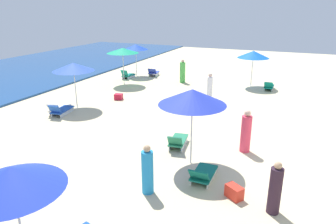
{
  "coord_description": "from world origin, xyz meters",
  "views": [
    {
      "loc": [
        -11.07,
        1.37,
        5.43
      ],
      "look_at": [
        1.28,
        6.58,
        0.82
      ],
      "focal_mm": 33.14,
      "sensor_mm": 36.0,
      "label": 1
    }
  ],
  "objects_px": {
    "lounge_chair_0_1": "(203,174)",
    "beachgoer_4": "(246,133)",
    "beachgoer_1": "(275,190)",
    "umbrella_2": "(253,54)",
    "lounge_chair_4_0": "(59,109)",
    "umbrella_5": "(11,178)",
    "lounge_chair_1_0": "(154,73)",
    "lounge_chair_0_0": "(178,141)",
    "cooler_box_2": "(234,192)",
    "umbrella_0": "(192,97)",
    "cooler_box_0": "(119,97)",
    "beachgoer_5": "(210,87)",
    "umbrella_3": "(123,51)",
    "beachgoer_0": "(183,72)",
    "beachgoer_3": "(147,171)",
    "lounge_chair_2_0": "(269,87)",
    "lounge_chair_1_1": "(128,75)",
    "lounge_chair_4_1": "(61,110)",
    "umbrella_1": "(136,47)",
    "umbrella_4": "(73,67)"
  },
  "relations": [
    {
      "from": "lounge_chair_0_1",
      "to": "beachgoer_4",
      "type": "height_order",
      "value": "beachgoer_4"
    },
    {
      "from": "beachgoer_1",
      "to": "umbrella_2",
      "type": "bearing_deg",
      "value": -43.78
    },
    {
      "from": "lounge_chair_4_0",
      "to": "umbrella_5",
      "type": "distance_m",
      "value": 10.87
    },
    {
      "from": "lounge_chair_1_0",
      "to": "beachgoer_1",
      "type": "xyz_separation_m",
      "value": [
        -14.64,
        -10.61,
        0.44
      ]
    },
    {
      "from": "lounge_chair_0_0",
      "to": "beachgoer_1",
      "type": "distance_m",
      "value": 4.92
    },
    {
      "from": "beachgoer_4",
      "to": "cooler_box_2",
      "type": "xyz_separation_m",
      "value": [
        -3.3,
        -0.26,
        -0.59
      ]
    },
    {
      "from": "umbrella_0",
      "to": "lounge_chair_0_0",
      "type": "xyz_separation_m",
      "value": [
        1.08,
        0.92,
        -2.25
      ]
    },
    {
      "from": "beachgoer_1",
      "to": "beachgoer_4",
      "type": "xyz_separation_m",
      "value": [
        3.56,
        1.38,
        0.07
      ]
    },
    {
      "from": "cooler_box_0",
      "to": "beachgoer_5",
      "type": "bearing_deg",
      "value": 6.64
    },
    {
      "from": "umbrella_3",
      "to": "beachgoer_1",
      "type": "height_order",
      "value": "umbrella_3"
    },
    {
      "from": "beachgoer_0",
      "to": "beachgoer_1",
      "type": "xyz_separation_m",
      "value": [
        -13.44,
        -7.65,
        -0.06
      ]
    },
    {
      "from": "beachgoer_1",
      "to": "beachgoer_5",
      "type": "distance_m",
      "value": 10.92
    },
    {
      "from": "lounge_chair_1_0",
      "to": "beachgoer_3",
      "type": "relative_size",
      "value": 0.86
    },
    {
      "from": "lounge_chair_2_0",
      "to": "beachgoer_4",
      "type": "relative_size",
      "value": 0.81
    },
    {
      "from": "lounge_chair_0_0",
      "to": "beachgoer_1",
      "type": "bearing_deg",
      "value": 135.09
    },
    {
      "from": "cooler_box_2",
      "to": "lounge_chair_1_1",
      "type": "bearing_deg",
      "value": 164.0
    },
    {
      "from": "lounge_chair_1_0",
      "to": "lounge_chair_4_1",
      "type": "bearing_deg",
      "value": 78.01
    },
    {
      "from": "umbrella_1",
      "to": "lounge_chair_4_0",
      "type": "bearing_deg",
      "value": -176.32
    },
    {
      "from": "lounge_chair_0_0",
      "to": "beachgoer_5",
      "type": "height_order",
      "value": "beachgoer_5"
    },
    {
      "from": "lounge_chair_0_0",
      "to": "umbrella_5",
      "type": "height_order",
      "value": "umbrella_5"
    },
    {
      "from": "umbrella_1",
      "to": "umbrella_5",
      "type": "xyz_separation_m",
      "value": [
        -18.29,
        -7.18,
        -0.08
      ]
    },
    {
      "from": "umbrella_1",
      "to": "cooler_box_2",
      "type": "distance_m",
      "value": 17.77
    },
    {
      "from": "lounge_chair_0_1",
      "to": "umbrella_5",
      "type": "xyz_separation_m",
      "value": [
        -4.92,
        2.49,
        2.0
      ]
    },
    {
      "from": "umbrella_2",
      "to": "beachgoer_0",
      "type": "height_order",
      "value": "umbrella_2"
    },
    {
      "from": "umbrella_2",
      "to": "lounge_chair_4_0",
      "type": "distance_m",
      "value": 13.19
    },
    {
      "from": "beachgoer_0",
      "to": "beachgoer_1",
      "type": "relative_size",
      "value": 1.09
    },
    {
      "from": "umbrella_4",
      "to": "beachgoer_0",
      "type": "xyz_separation_m",
      "value": [
        7.98,
        -3.33,
        -1.52
      ]
    },
    {
      "from": "beachgoer_5",
      "to": "cooler_box_0",
      "type": "height_order",
      "value": "beachgoer_5"
    },
    {
      "from": "lounge_chair_0_1",
      "to": "lounge_chair_4_0",
      "type": "relative_size",
      "value": 0.89
    },
    {
      "from": "umbrella_2",
      "to": "umbrella_1",
      "type": "bearing_deg",
      "value": 90.12
    },
    {
      "from": "umbrella_5",
      "to": "cooler_box_0",
      "type": "height_order",
      "value": "umbrella_5"
    },
    {
      "from": "umbrella_0",
      "to": "umbrella_5",
      "type": "distance_m",
      "value": 6.17
    },
    {
      "from": "beachgoer_3",
      "to": "beachgoer_4",
      "type": "relative_size",
      "value": 0.93
    },
    {
      "from": "umbrella_4",
      "to": "beachgoer_4",
      "type": "height_order",
      "value": "umbrella_4"
    },
    {
      "from": "umbrella_0",
      "to": "umbrella_2",
      "type": "bearing_deg",
      "value": -1.13
    },
    {
      "from": "lounge_chair_4_0",
      "to": "beachgoer_1",
      "type": "distance_m",
      "value": 12.12
    },
    {
      "from": "beachgoer_4",
      "to": "cooler_box_0",
      "type": "distance_m",
      "value": 9.33
    },
    {
      "from": "lounge_chair_2_0",
      "to": "beachgoer_3",
      "type": "bearing_deg",
      "value": 81.72
    },
    {
      "from": "beachgoer_5",
      "to": "cooler_box_2",
      "type": "xyz_separation_m",
      "value": [
        -9.65,
        -3.47,
        -0.56
      ]
    },
    {
      "from": "lounge_chair_1_1",
      "to": "lounge_chair_2_0",
      "type": "height_order",
      "value": "lounge_chair_1_1"
    },
    {
      "from": "umbrella_0",
      "to": "cooler_box_2",
      "type": "xyz_separation_m",
      "value": [
        -1.57,
        -1.9,
        -2.3
      ]
    },
    {
      "from": "lounge_chair_1_1",
      "to": "beachgoer_5",
      "type": "relative_size",
      "value": 0.83
    },
    {
      "from": "lounge_chair_2_0",
      "to": "beachgoer_1",
      "type": "relative_size",
      "value": 0.88
    },
    {
      "from": "umbrella_1",
      "to": "beachgoer_3",
      "type": "xyz_separation_m",
      "value": [
        -14.68,
        -8.32,
        -1.58
      ]
    },
    {
      "from": "umbrella_0",
      "to": "cooler_box_2",
      "type": "height_order",
      "value": "umbrella_0"
    },
    {
      "from": "lounge_chair_0_0",
      "to": "lounge_chair_1_1",
      "type": "relative_size",
      "value": 1.1
    },
    {
      "from": "umbrella_4",
      "to": "beachgoer_0",
      "type": "bearing_deg",
      "value": -22.62
    },
    {
      "from": "umbrella_0",
      "to": "lounge_chair_0_1",
      "type": "xyz_separation_m",
      "value": [
        -0.99,
        -0.76,
        -2.26
      ]
    },
    {
      "from": "lounge_chair_1_1",
      "to": "cooler_box_0",
      "type": "relative_size",
      "value": 2.86
    },
    {
      "from": "umbrella_0",
      "to": "cooler_box_0",
      "type": "xyz_separation_m",
      "value": [
        5.93,
        6.68,
        -2.33
      ]
    }
  ]
}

